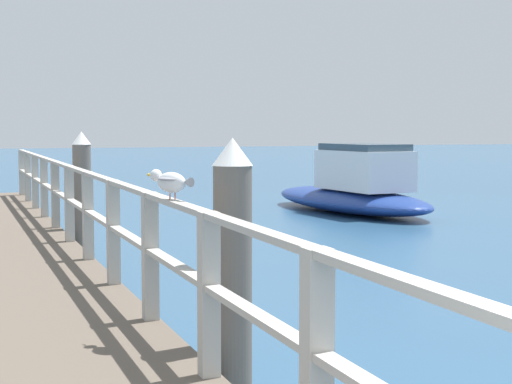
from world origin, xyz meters
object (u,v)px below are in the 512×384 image
seagull_foreground (171,181)px  dock_piling_near (233,277)px  dock_piling_far (82,196)px  boat_2 (354,190)px

seagull_foreground → dock_piling_near: bearing=-61.1°
dock_piling_far → boat_2: bearing=34.7°
dock_piling_far → seagull_foreground: 7.03m
seagull_foreground → boat_2: size_ratio=0.07×
dock_piling_near → seagull_foreground: 0.83m
dock_piling_near → dock_piling_far: bearing=90.0°
dock_piling_far → seagull_foreground: bearing=-93.1°
dock_piling_far → boat_2: size_ratio=0.33×
dock_piling_near → boat_2: dock_piling_near is taller
dock_piling_near → boat_2: size_ratio=0.33×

